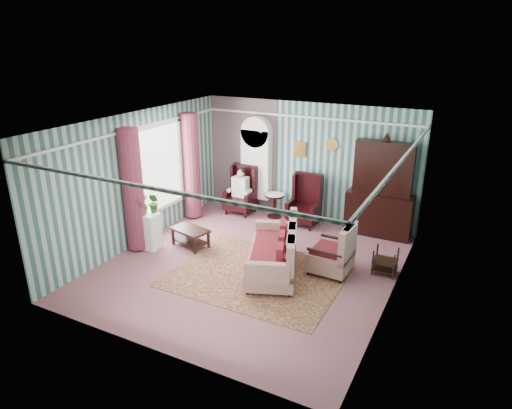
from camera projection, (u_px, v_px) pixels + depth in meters
The scene contains 17 objects.
floor at pixel (251, 265), 9.25m from camera, with size 6.00×6.00×0.00m, color #804A53.
room_shell at pixel (227, 164), 8.96m from camera, with size 5.53×6.02×2.91m.
bookcase at pixel (256, 169), 11.81m from camera, with size 0.80×0.28×2.24m, color white.
dresser_hutch at pixel (382, 186), 10.29m from camera, with size 1.50×0.56×2.36m, color black.
wingback_left at pixel (241, 190), 11.76m from camera, with size 0.76×0.80×1.25m, color black.
wingback_right at pixel (304, 201), 11.01m from camera, with size 0.76×0.80×1.25m, color black.
seated_woman at pixel (241, 191), 11.77m from camera, with size 0.44×0.40×1.18m, color silver, non-canonical shape.
round_side_table at pixel (275, 206), 11.61m from camera, with size 0.50×0.50×0.60m, color black.
nest_table at pixel (385, 261), 8.85m from camera, with size 0.45×0.38×0.54m, color black.
plant_stand at pixel (147, 231), 9.89m from camera, with size 0.55×0.35×0.80m, color white.
rug at pixel (258, 275), 8.87m from camera, with size 3.20×2.60×0.01m, color #521B21.
sofa at pixel (272, 251), 8.85m from camera, with size 2.03×1.05×0.90m, color beige.
floral_armchair at pixel (331, 249), 8.81m from camera, with size 0.85×0.72×1.02m, color #BEB293.
coffee_table at pixel (191, 237), 10.03m from camera, with size 0.83×0.49×0.41m, color black.
potted_plant_a at pixel (139, 207), 9.59m from camera, with size 0.36×0.31×0.40m, color #195019.
potted_plant_b at pixel (154, 203), 9.74m from camera, with size 0.24×0.19×0.44m, color #1F4916.
potted_plant_c at pixel (143, 204), 9.73m from camera, with size 0.22×0.22×0.40m, color #174A19.
Camera 1 is at (3.86, -7.28, 4.39)m, focal length 32.00 mm.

